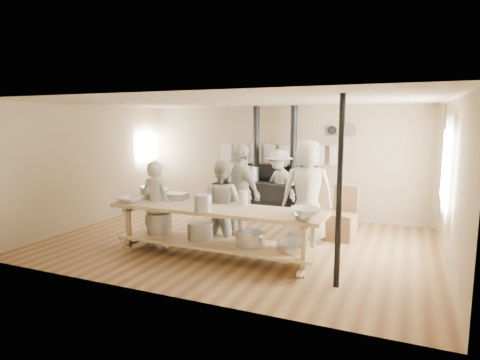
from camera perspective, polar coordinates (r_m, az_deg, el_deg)
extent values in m
plane|color=brown|center=(7.60, -0.33, -8.83)|extent=(7.00, 7.00, 0.00)
plane|color=tan|center=(9.66, 5.55, 2.67)|extent=(7.00, 0.00, 7.00)
plane|color=tan|center=(5.15, -11.41, -2.36)|extent=(7.00, 0.00, 7.00)
plane|color=tan|center=(9.28, -20.62, 1.95)|extent=(0.00, 5.00, 5.00)
plane|color=tan|center=(6.77, 28.03, -0.65)|extent=(0.00, 5.00, 5.00)
plane|color=#C1B58F|center=(7.27, -0.34, 11.14)|extent=(7.00, 7.00, 0.00)
cube|color=beige|center=(7.33, 27.51, 1.58)|extent=(0.06, 1.35, 1.65)
plane|color=white|center=(7.33, 27.20, 1.59)|extent=(0.00, 1.50, 1.50)
cube|color=beige|center=(7.33, 27.12, 1.60)|extent=(0.02, 0.03, 1.50)
plane|color=white|center=(10.75, -13.15, 4.66)|extent=(0.00, 0.90, 0.90)
cube|color=black|center=(9.41, 4.74, -2.86)|extent=(1.80, 0.70, 0.85)
cube|color=black|center=(9.49, 4.72, -5.08)|extent=(1.90, 0.75, 0.10)
cube|color=black|center=(9.59, 5.35, 1.13)|extent=(1.80, 0.12, 0.35)
cylinder|color=black|center=(9.44, 2.33, 5.16)|extent=(0.15, 0.15, 1.75)
cylinder|color=black|center=(9.16, 7.62, 5.00)|extent=(0.15, 0.15, 1.75)
cylinder|color=#B2B2B7|center=(9.50, 1.63, 0.91)|extent=(0.36, 0.36, 0.34)
cylinder|color=gray|center=(9.11, 7.97, 0.39)|extent=(0.30, 0.30, 0.30)
cylinder|color=#A0895B|center=(9.53, 5.40, 5.13)|extent=(3.00, 0.04, 0.04)
cube|color=beige|center=(10.03, -2.00, 4.06)|extent=(0.28, 0.01, 0.46)
cube|color=beige|center=(9.88, 0.04, 4.00)|extent=(0.28, 0.01, 0.46)
cube|color=beige|center=(9.74, 2.13, 3.93)|extent=(0.28, 0.01, 0.46)
cube|color=beige|center=(9.61, 4.29, 3.85)|extent=(0.28, 0.01, 0.46)
cube|color=beige|center=(9.49, 6.50, 3.77)|extent=(0.28, 0.01, 0.46)
cube|color=beige|center=(9.39, 8.76, 3.68)|extent=(0.28, 0.01, 0.46)
cube|color=beige|center=(9.30, 11.07, 3.58)|extent=(0.28, 0.01, 0.46)
cube|color=beige|center=(9.23, 13.41, 3.47)|extent=(0.28, 0.01, 0.46)
cube|color=#A0895B|center=(9.22, 13.83, 5.94)|extent=(0.50, 0.14, 0.03)
cylinder|color=black|center=(9.26, 12.96, 6.91)|extent=(0.20, 0.04, 0.20)
cylinder|color=silver|center=(9.20, 15.24, 6.82)|extent=(0.32, 0.03, 0.32)
cube|color=#A0895B|center=(6.60, -3.43, -4.13)|extent=(3.60, 0.90, 0.06)
cube|color=#A0895B|center=(6.75, -3.39, -8.86)|extent=(3.40, 0.80, 0.04)
cube|color=#A0895B|center=(6.76, -3.39, -9.26)|extent=(3.30, 0.06, 0.06)
cube|color=#A0895B|center=(7.27, -15.57, -6.47)|extent=(0.07, 0.07, 0.85)
cube|color=#A0895B|center=(7.73, -12.80, -5.49)|extent=(0.07, 0.07, 0.85)
cube|color=#A0895B|center=(5.91, 9.04, -9.66)|extent=(0.07, 0.07, 0.85)
cube|color=#A0895B|center=(6.47, 10.34, -8.11)|extent=(0.07, 0.07, 0.85)
cylinder|color=#B2B2B7|center=(7.23, -11.29, -6.11)|extent=(0.40, 0.40, 0.38)
cylinder|color=gray|center=(6.83, -5.67, -7.18)|extent=(0.44, 0.44, 0.30)
cylinder|color=silver|center=(6.48, 1.42, -8.38)|extent=(0.48, 0.48, 0.22)
cylinder|color=silver|center=(6.28, 7.45, -9.38)|extent=(0.52, 0.52, 0.14)
cylinder|color=black|center=(5.47, 13.95, -1.83)|extent=(0.08, 0.08, 2.60)
imported|color=#B1AF9D|center=(7.23, -11.80, -3.49)|extent=(0.58, 0.40, 1.57)
imported|color=#B1AF9D|center=(7.08, -2.46, -3.50)|extent=(0.89, 0.77, 1.58)
imported|color=#B1AF9D|center=(7.59, 9.57, -1.53)|extent=(1.07, 0.85, 1.92)
imported|color=#B1AF9D|center=(7.36, 0.12, -1.97)|extent=(1.16, 0.97, 1.86)
imported|color=#B1AF9D|center=(9.14, 5.54, -0.70)|extent=(1.22, 1.04, 1.63)
cube|color=brown|center=(7.93, 14.22, -6.47)|extent=(0.54, 0.54, 0.51)
cube|color=brown|center=(8.02, 14.79, -2.80)|extent=(0.48, 0.11, 0.56)
imported|color=white|center=(7.22, -15.35, -2.68)|extent=(0.45, 0.45, 0.10)
imported|color=silver|center=(7.66, -12.78, -2.03)|extent=(0.38, 0.38, 0.09)
imported|color=white|center=(6.13, 9.36, -4.39)|extent=(0.60, 0.60, 0.11)
imported|color=silver|center=(5.76, 9.07, -5.26)|extent=(0.41, 0.41, 0.10)
cube|color=#B2B2B7|center=(7.37, -9.49, -2.25)|extent=(0.53, 0.38, 0.11)
cylinder|color=silver|center=(7.58, -12.01, -1.84)|extent=(0.57, 0.57, 0.16)
cylinder|color=gray|center=(6.31, -5.26, -3.24)|extent=(0.32, 0.32, 0.26)
cylinder|color=white|center=(7.65, -12.79, -1.62)|extent=(0.41, 0.41, 0.20)
cylinder|color=white|center=(6.73, 0.45, -2.57)|extent=(0.19, 0.19, 0.24)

